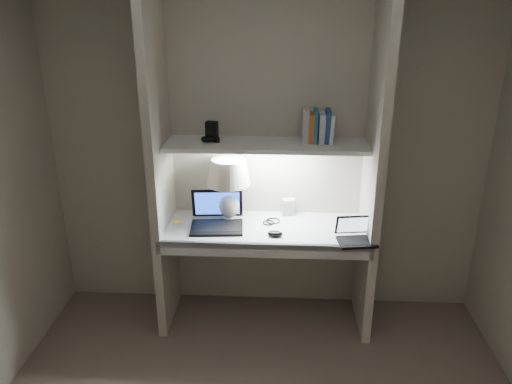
# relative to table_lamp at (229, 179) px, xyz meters

# --- Properties ---
(back_wall) EXTENTS (3.20, 0.01, 2.50)m
(back_wall) POSITION_rel_table_lamp_xyz_m (0.27, 0.15, 0.17)
(back_wall) COLOR beige
(back_wall) RESTS_ON floor
(alcove_panel_left) EXTENTS (0.06, 0.55, 2.50)m
(alcove_panel_left) POSITION_rel_table_lamp_xyz_m (-0.46, -0.12, 0.17)
(alcove_panel_left) COLOR beige
(alcove_panel_left) RESTS_ON floor
(alcove_panel_right) EXTENTS (0.06, 0.55, 2.50)m
(alcove_panel_right) POSITION_rel_table_lamp_xyz_m (1.00, -0.12, 0.17)
(alcove_panel_right) COLOR beige
(alcove_panel_right) RESTS_ON floor
(desk) EXTENTS (1.40, 0.55, 0.04)m
(desk) POSITION_rel_table_lamp_xyz_m (0.27, -0.12, -0.33)
(desk) COLOR white
(desk) RESTS_ON alcove_panel_left
(desk_apron) EXTENTS (1.46, 0.03, 0.10)m
(desk_apron) POSITION_rel_table_lamp_xyz_m (0.27, -0.38, -0.36)
(desk_apron) COLOR silver
(desk_apron) RESTS_ON desk
(shelf) EXTENTS (1.40, 0.36, 0.03)m
(shelf) POSITION_rel_table_lamp_xyz_m (0.27, -0.03, 0.27)
(shelf) COLOR silver
(shelf) RESTS_ON back_wall
(strip_light) EXTENTS (0.60, 0.04, 0.02)m
(strip_light) POSITION_rel_table_lamp_xyz_m (0.27, -0.03, 0.25)
(strip_light) COLOR white
(strip_light) RESTS_ON shelf
(table_lamp) EXTENTS (0.32, 0.32, 0.46)m
(table_lamp) POSITION_rel_table_lamp_xyz_m (0.00, 0.00, 0.00)
(table_lamp) COLOR white
(table_lamp) RESTS_ON desk
(laptop_main) EXTENTS (0.39, 0.35, 0.25)m
(laptop_main) POSITION_rel_table_lamp_xyz_m (-0.08, -0.12, -0.26)
(laptop_main) COLOR black
(laptop_main) RESTS_ON desk
(laptop_netbook) EXTENTS (0.28, 0.25, 0.16)m
(laptop_netbook) POSITION_rel_table_lamp_xyz_m (0.89, -0.31, -0.27)
(laptop_netbook) COLOR black
(laptop_netbook) RESTS_ON desk
(speaker) EXTENTS (0.10, 0.07, 0.13)m
(speaker) POSITION_rel_table_lamp_xyz_m (0.44, 0.10, -0.25)
(speaker) COLOR silver
(speaker) RESTS_ON desk
(mouse) EXTENTS (0.11, 0.07, 0.04)m
(mouse) POSITION_rel_table_lamp_xyz_m (0.34, -0.27, -0.29)
(mouse) COLOR black
(mouse) RESTS_ON desk
(cable_coil) EXTENTS (0.13, 0.13, 0.01)m
(cable_coil) POSITION_rel_table_lamp_xyz_m (0.32, -0.04, -0.31)
(cable_coil) COLOR black
(cable_coil) RESTS_ON desk
(sticky_note) EXTENTS (0.07, 0.07, 0.00)m
(sticky_note) POSITION_rel_table_lamp_xyz_m (-0.37, -0.08, -0.31)
(sticky_note) COLOR yellow
(sticky_note) RESTS_ON desk
(book_row) EXTENTS (0.21, 0.15, 0.23)m
(book_row) POSITION_rel_table_lamp_xyz_m (0.62, 0.02, 0.39)
(book_row) COLOR silver
(book_row) RESTS_ON shelf
(shelf_box) EXTENTS (0.09, 0.07, 0.14)m
(shelf_box) POSITION_rel_table_lamp_xyz_m (-0.11, -0.00, 0.35)
(shelf_box) COLOR black
(shelf_box) RESTS_ON shelf
(shelf_gadget) EXTENTS (0.12, 0.10, 0.05)m
(shelf_gadget) POSITION_rel_table_lamp_xyz_m (-0.13, -0.03, 0.31)
(shelf_gadget) COLOR black
(shelf_gadget) RESTS_ON shelf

